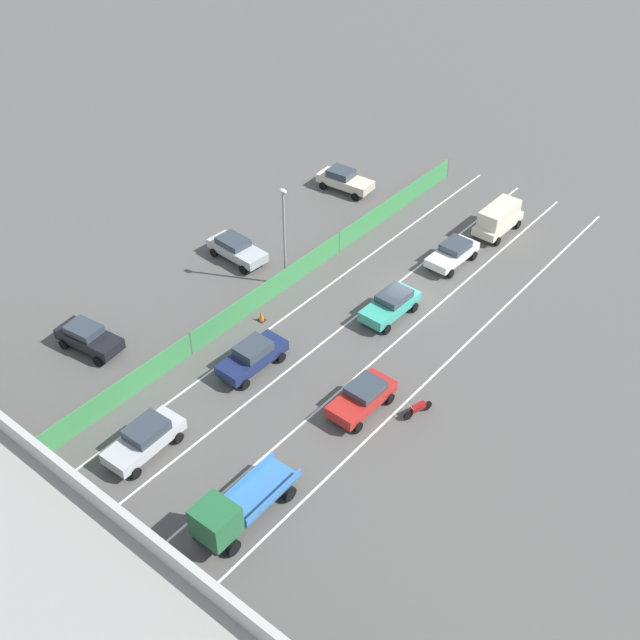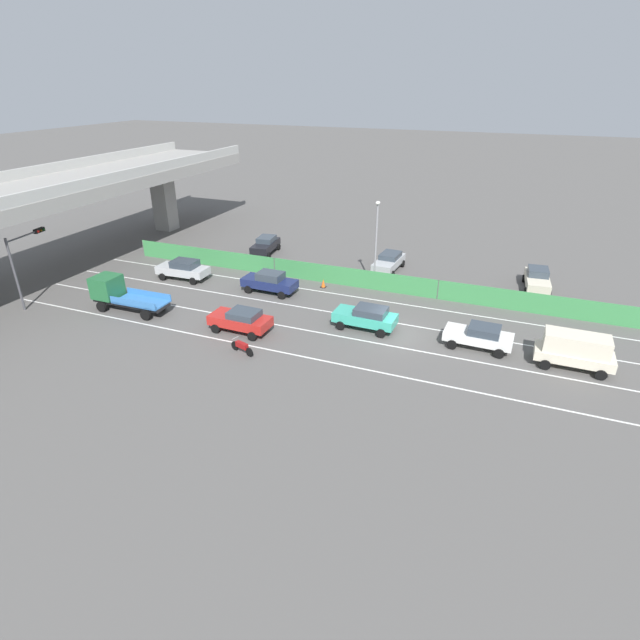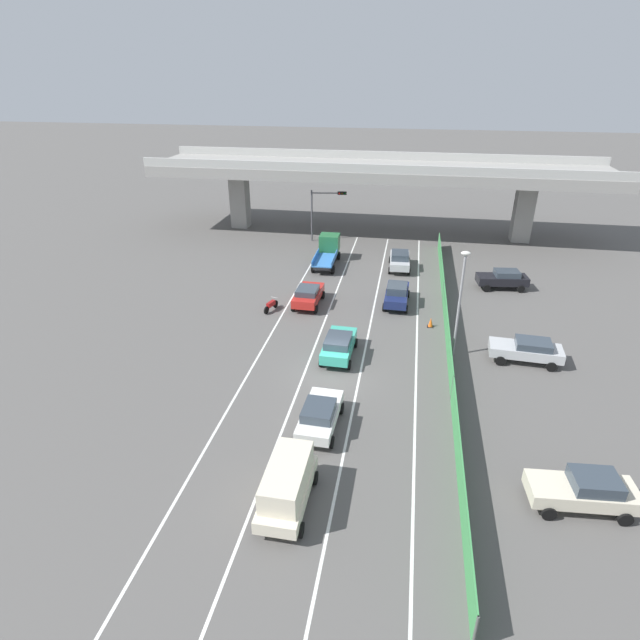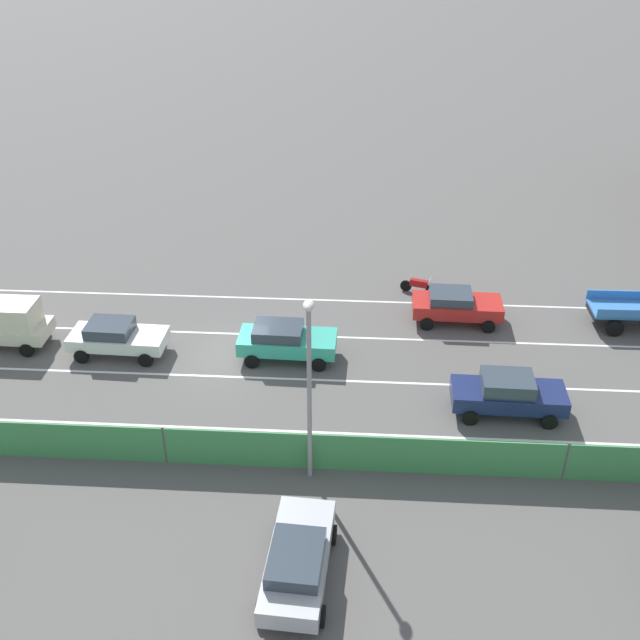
{
  "view_description": "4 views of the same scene",
  "coord_description": "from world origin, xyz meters",
  "px_view_note": "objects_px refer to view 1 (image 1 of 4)",
  "views": [
    {
      "loc": [
        -21.77,
        35.93,
        31.74
      ],
      "look_at": [
        2.37,
        6.49,
        1.17
      ],
      "focal_mm": 44.45,
      "sensor_mm": 36.0,
      "label": 1
    },
    {
      "loc": [
        -30.36,
        -6.69,
        15.89
      ],
      "look_at": [
        -2.33,
        4.64,
        1.29
      ],
      "focal_mm": 28.18,
      "sensor_mm": 36.0,
      "label": 2
    },
    {
      "loc": [
        4.12,
        -27.18,
        17.24
      ],
      "look_at": [
        -1.41,
        3.45,
        1.98
      ],
      "focal_mm": 28.78,
      "sensor_mm": 36.0,
      "label": 3
    },
    {
      "loc": [
        27.25,
        5.34,
        18.63
      ],
      "look_at": [
        0.74,
        3.72,
        2.43
      ],
      "focal_mm": 41.06,
      "sensor_mm": 36.0,
      "label": 4
    }
  ],
  "objects_px": {
    "car_van_cream": "(499,218)",
    "parked_wagon_silver": "(236,249)",
    "motorcycle": "(418,408)",
    "parked_sedan_cream": "(344,180)",
    "car_sedan_navy": "(253,356)",
    "traffic_light": "(132,602)",
    "car_taxi_teal": "(391,304)",
    "flatbed_truck_blue": "(231,513)",
    "parked_sedan_dark": "(88,337)",
    "car_hatchback_white": "(453,252)",
    "car_sedan_red": "(362,397)",
    "car_sedan_silver": "(145,438)",
    "street_lamp": "(284,228)",
    "traffic_cone": "(261,316)"
  },
  "relations": [
    {
      "from": "parked_sedan_dark",
      "to": "car_hatchback_white",
      "type": "bearing_deg",
      "value": -119.08
    },
    {
      "from": "car_sedan_silver",
      "to": "car_sedan_red",
      "type": "bearing_deg",
      "value": -125.39
    },
    {
      "from": "car_sedan_silver",
      "to": "car_hatchback_white",
      "type": "relative_size",
      "value": 1.05
    },
    {
      "from": "car_taxi_teal",
      "to": "parked_wagon_silver",
      "type": "height_order",
      "value": "car_taxi_teal"
    },
    {
      "from": "car_taxi_teal",
      "to": "flatbed_truck_blue",
      "type": "xyz_separation_m",
      "value": [
        -3.77,
        18.38,
        0.35
      ]
    },
    {
      "from": "motorcycle",
      "to": "traffic_light",
      "type": "distance_m",
      "value": 19.27
    },
    {
      "from": "car_sedan_red",
      "to": "traffic_light",
      "type": "distance_m",
      "value": 17.69
    },
    {
      "from": "flatbed_truck_blue",
      "to": "parked_wagon_silver",
      "type": "bearing_deg",
      "value": -46.54
    },
    {
      "from": "parked_sedan_dark",
      "to": "car_sedan_red",
      "type": "bearing_deg",
      "value": -158.06
    },
    {
      "from": "car_van_cream",
      "to": "car_sedan_navy",
      "type": "bearing_deg",
      "value": 80.62
    },
    {
      "from": "car_sedan_red",
      "to": "parked_wagon_silver",
      "type": "bearing_deg",
      "value": -21.68
    },
    {
      "from": "car_hatchback_white",
      "to": "parked_sedan_dark",
      "type": "bearing_deg",
      "value": 60.92
    },
    {
      "from": "traffic_light",
      "to": "street_lamp",
      "type": "distance_m",
      "value": 26.86
    },
    {
      "from": "parked_sedan_cream",
      "to": "parked_sedan_dark",
      "type": "relative_size",
      "value": 1.05
    },
    {
      "from": "car_van_cream",
      "to": "car_sedan_red",
      "type": "distance_m",
      "value": 21.32
    },
    {
      "from": "motorcycle",
      "to": "parked_sedan_cream",
      "type": "distance_m",
      "value": 25.42
    },
    {
      "from": "car_van_cream",
      "to": "car_sedan_red",
      "type": "relative_size",
      "value": 1.04
    },
    {
      "from": "motorcycle",
      "to": "car_sedan_navy",
      "type": "bearing_deg",
      "value": 17.07
    },
    {
      "from": "motorcycle",
      "to": "parked_wagon_silver",
      "type": "xyz_separation_m",
      "value": [
        18.45,
        -4.68,
        0.43
      ]
    },
    {
      "from": "car_sedan_navy",
      "to": "traffic_light",
      "type": "relative_size",
      "value": 0.81
    },
    {
      "from": "car_sedan_silver",
      "to": "car_van_cream",
      "type": "relative_size",
      "value": 1.02
    },
    {
      "from": "car_sedan_red",
      "to": "parked_sedan_cream",
      "type": "relative_size",
      "value": 0.92
    },
    {
      "from": "car_taxi_teal",
      "to": "flatbed_truck_blue",
      "type": "distance_m",
      "value": 18.76
    },
    {
      "from": "traffic_light",
      "to": "car_sedan_red",
      "type": "bearing_deg",
      "value": -84.32
    },
    {
      "from": "car_sedan_silver",
      "to": "traffic_cone",
      "type": "xyz_separation_m",
      "value": [
        2.8,
        -11.99,
        -0.61
      ]
    },
    {
      "from": "car_taxi_teal",
      "to": "parked_sedan_dark",
      "type": "relative_size",
      "value": 0.99
    },
    {
      "from": "parked_sedan_dark",
      "to": "street_lamp",
      "type": "xyz_separation_m",
      "value": [
        -4.8,
        -12.66,
        3.48
      ]
    },
    {
      "from": "car_van_cream",
      "to": "flatbed_truck_blue",
      "type": "relative_size",
      "value": 0.75
    },
    {
      "from": "parked_wagon_silver",
      "to": "street_lamp",
      "type": "distance_m",
      "value": 5.8
    },
    {
      "from": "flatbed_truck_blue",
      "to": "parked_sedan_dark",
      "type": "height_order",
      "value": "flatbed_truck_blue"
    },
    {
      "from": "parked_sedan_cream",
      "to": "car_van_cream",
      "type": "bearing_deg",
      "value": -170.08
    },
    {
      "from": "car_taxi_teal",
      "to": "traffic_light",
      "type": "xyz_separation_m",
      "value": [
        -5.38,
        25.21,
        3.05
      ]
    },
    {
      "from": "car_sedan_silver",
      "to": "car_taxi_teal",
      "type": "height_order",
      "value": "car_sedan_silver"
    },
    {
      "from": "car_sedan_silver",
      "to": "car_sedan_red",
      "type": "height_order",
      "value": "car_sedan_silver"
    },
    {
      "from": "car_sedan_silver",
      "to": "street_lamp",
      "type": "distance_m",
      "value": 16.89
    },
    {
      "from": "parked_sedan_cream",
      "to": "street_lamp",
      "type": "bearing_deg",
      "value": 110.95
    },
    {
      "from": "car_sedan_navy",
      "to": "car_taxi_teal",
      "type": "bearing_deg",
      "value": -110.06
    },
    {
      "from": "flatbed_truck_blue",
      "to": "street_lamp",
      "type": "relative_size",
      "value": 0.82
    },
    {
      "from": "car_sedan_silver",
      "to": "motorcycle",
      "type": "bearing_deg",
      "value": -130.28
    },
    {
      "from": "car_taxi_teal",
      "to": "parked_sedan_dark",
      "type": "distance_m",
      "value": 18.86
    },
    {
      "from": "car_van_cream",
      "to": "parked_sedan_cream",
      "type": "distance_m",
      "value": 12.84
    },
    {
      "from": "car_sedan_red",
      "to": "traffic_light",
      "type": "xyz_separation_m",
      "value": [
        -1.72,
        17.33,
        3.07
      ]
    },
    {
      "from": "car_sedan_silver",
      "to": "flatbed_truck_blue",
      "type": "height_order",
      "value": "flatbed_truck_blue"
    },
    {
      "from": "flatbed_truck_blue",
      "to": "car_sedan_navy",
      "type": "bearing_deg",
      "value": -51.82
    },
    {
      "from": "car_sedan_silver",
      "to": "traffic_cone",
      "type": "bearing_deg",
      "value": -76.88
    },
    {
      "from": "car_sedan_red",
      "to": "car_van_cream",
      "type": "bearing_deg",
      "value": -81.01
    },
    {
      "from": "car_van_cream",
      "to": "parked_wagon_silver",
      "type": "xyz_separation_m",
      "value": [
        12.44,
        14.78,
        -0.35
      ]
    },
    {
      "from": "car_van_cream",
      "to": "traffic_cone",
      "type": "distance_m",
      "value": 19.89
    },
    {
      "from": "flatbed_truck_blue",
      "to": "parked_sedan_cream",
      "type": "bearing_deg",
      "value": -61.24
    },
    {
      "from": "flatbed_truck_blue",
      "to": "street_lamp",
      "type": "xyz_separation_m",
      "value": [
        11.27,
        -16.74,
        3.12
      ]
    }
  ]
}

